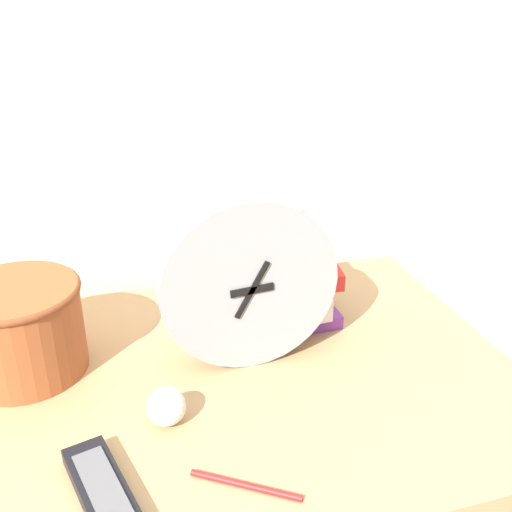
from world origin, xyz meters
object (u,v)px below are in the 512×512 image
pen (246,485)px  book_stack (265,282)px  desk_clock (248,283)px  crumpled_paper_ball (166,406)px  tv_remote (104,494)px  basket (20,326)px

pen → book_stack: bearing=69.6°
desk_clock → pen: bearing=-106.4°
crumpled_paper_ball → tv_remote: bearing=-128.5°
tv_remote → basket: bearing=108.3°
desk_clock → book_stack: desk_clock is taller
basket → pen: (0.26, -0.32, -0.07)m
book_stack → tv_remote: size_ratio=1.39×
desk_clock → tv_remote: 0.35m
desk_clock → tv_remote: bearing=-136.4°
book_stack → basket: bearing=-174.6°
basket → crumpled_paper_ball: size_ratio=3.60×
book_stack → crumpled_paper_ball: 0.30m
book_stack → tv_remote: 0.45m
basket → crumpled_paper_ball: basket is taller
desk_clock → pen: 0.29m
desk_clock → book_stack: size_ratio=1.09×
basket → tv_remote: basket is taller
desk_clock → crumpled_paper_ball: 0.21m
tv_remote → pen: bearing=-9.7°
desk_clock → crumpled_paper_ball: size_ratio=5.09×
book_stack → pen: bearing=-110.4°
desk_clock → book_stack: 0.14m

